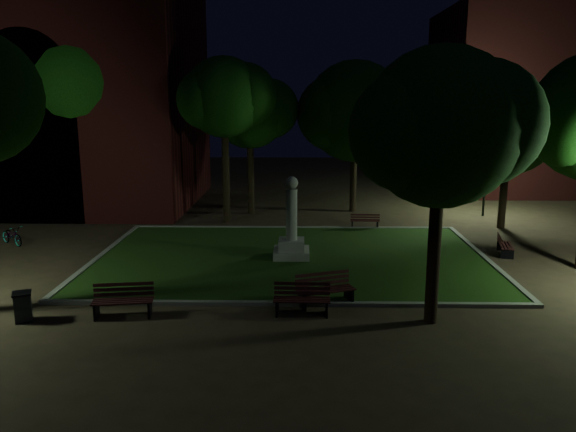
# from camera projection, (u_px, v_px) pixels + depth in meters

# --- Properties ---
(ground) EXTENTS (80.00, 80.00, 0.00)m
(ground) POSITION_uv_depth(u_px,v_px,m) (291.00, 274.00, 20.20)
(ground) COLOR #3C2D1F
(lawn) EXTENTS (15.00, 10.00, 0.08)m
(lawn) POSITION_uv_depth(u_px,v_px,m) (291.00, 258.00, 22.15)
(lawn) COLOR #214012
(lawn) RESTS_ON ground
(lawn_kerb) EXTENTS (15.40, 10.40, 0.12)m
(lawn_kerb) POSITION_uv_depth(u_px,v_px,m) (291.00, 257.00, 22.15)
(lawn_kerb) COLOR slate
(lawn_kerb) RESTS_ON ground
(monument) EXTENTS (1.40, 1.40, 3.20)m
(monument) POSITION_uv_depth(u_px,v_px,m) (292.00, 235.00, 21.96)
(monument) COLOR gray
(monument) RESTS_ON lawn
(building_main) EXTENTS (20.00, 12.00, 15.00)m
(building_main) POSITION_uv_depth(u_px,v_px,m) (21.00, 77.00, 32.48)
(building_main) COLOR #4E1615
(building_main) RESTS_ON ground
(building_far) EXTENTS (16.00, 10.00, 12.00)m
(building_far) POSITION_uv_depth(u_px,v_px,m) (560.00, 101.00, 38.15)
(building_far) COLOR #4E1615
(building_far) RESTS_ON ground
(tree_north_wl) EXTENTS (4.85, 3.96, 8.23)m
(tree_north_wl) POSITION_uv_depth(u_px,v_px,m) (226.00, 97.00, 27.32)
(tree_north_wl) COLOR black
(tree_north_wl) RESTS_ON ground
(tree_north_er) EXTENTS (6.69, 5.46, 8.23)m
(tree_north_er) POSITION_uv_depth(u_px,v_px,m) (357.00, 111.00, 30.22)
(tree_north_er) COLOR black
(tree_north_er) RESTS_ON ground
(tree_ne) EXTENTS (5.64, 4.60, 7.20)m
(tree_ne) POSITION_uv_depth(u_px,v_px,m) (511.00, 126.00, 26.37)
(tree_ne) COLOR black
(tree_ne) RESTS_ON ground
(tree_se) EXTENTS (5.27, 4.30, 7.62)m
(tree_se) POSITION_uv_depth(u_px,v_px,m) (445.00, 128.00, 14.78)
(tree_se) COLOR black
(tree_se) RESTS_ON ground
(tree_nw) EXTENTS (7.10, 5.79, 9.85)m
(tree_nw) POSITION_uv_depth(u_px,v_px,m) (88.00, 83.00, 29.04)
(tree_nw) COLOR black
(tree_nw) RESTS_ON ground
(tree_far_north) EXTENTS (4.89, 3.99, 7.53)m
(tree_far_north) POSITION_uv_depth(u_px,v_px,m) (252.00, 111.00, 29.61)
(tree_far_north) COLOR black
(tree_far_north) RESTS_ON ground
(lamppost_nw) EXTENTS (1.18, 0.28, 4.70)m
(lamppost_nw) POSITION_uv_depth(u_px,v_px,m) (49.00, 156.00, 29.05)
(lamppost_nw) COLOR black
(lamppost_nw) RESTS_ON ground
(lamppost_ne) EXTENTS (1.18, 0.28, 4.15)m
(lamppost_ne) POSITION_uv_depth(u_px,v_px,m) (487.00, 161.00, 29.54)
(lamppost_ne) COLOR black
(lamppost_ne) RESTS_ON ground
(bench_near_left) EXTENTS (1.67, 0.63, 0.91)m
(bench_near_left) POSITION_uv_depth(u_px,v_px,m) (302.00, 300.00, 16.43)
(bench_near_left) COLOR black
(bench_near_left) RESTS_ON ground
(bench_near_right) EXTENTS (1.88, 1.18, 0.97)m
(bench_near_right) POSITION_uv_depth(u_px,v_px,m) (325.00, 290.00, 17.17)
(bench_near_right) COLOR black
(bench_near_right) RESTS_ON ground
(bench_west_near) EXTENTS (1.79, 0.84, 0.95)m
(bench_west_near) POSITION_uv_depth(u_px,v_px,m) (123.00, 301.00, 16.27)
(bench_west_near) COLOR black
(bench_west_near) RESTS_ON ground
(bench_right_side) EXTENTS (0.79, 1.50, 0.78)m
(bench_right_side) POSITION_uv_depth(u_px,v_px,m) (504.00, 246.00, 22.64)
(bench_right_side) COLOR black
(bench_right_side) RESTS_ON ground
(bench_far_side) EXTENTS (1.41, 0.56, 0.76)m
(bench_far_side) POSITION_uv_depth(u_px,v_px,m) (365.00, 221.00, 27.16)
(bench_far_side) COLOR black
(bench_far_side) RESTS_ON ground
(trash_bin) EXTENTS (0.66, 0.66, 0.86)m
(trash_bin) POSITION_uv_depth(u_px,v_px,m) (23.00, 306.00, 15.90)
(trash_bin) COLOR black
(trash_bin) RESTS_ON ground
(bicycle) EXTENTS (1.62, 1.40, 0.84)m
(bicycle) POSITION_uv_depth(u_px,v_px,m) (12.00, 235.00, 24.15)
(bicycle) COLOR black
(bicycle) RESTS_ON ground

